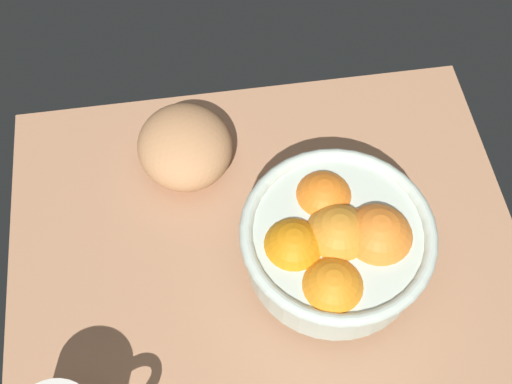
{
  "coord_description": "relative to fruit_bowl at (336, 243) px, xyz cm",
  "views": [
    {
      "loc": [
        28.72,
        -6.5,
        76.23
      ],
      "look_at": [
        -12.7,
        -0.49,
        5.0
      ],
      "focal_mm": 46.16,
      "sensor_mm": 36.0,
      "label": 1
    }
  ],
  "objects": [
    {
      "name": "ground_plane",
      "position": [
        3.57,
        -7.66,
        -7.94
      ],
      "size": [
        66.77,
        65.27,
        3.0
      ],
      "primitive_type": "cube",
      "color": "tan"
    },
    {
      "name": "fruit_bowl",
      "position": [
        0.0,
        0.0,
        0.0
      ],
      "size": [
        22.89,
        22.89,
        11.66
      ],
      "color": "silver",
      "rests_on": "ground"
    },
    {
      "name": "bread_loaf",
      "position": [
        -18.02,
        -16.41,
        -2.45
      ],
      "size": [
        16.0,
        15.36,
        7.98
      ],
      "primitive_type": "ellipsoid",
      "rotation": [
        0.0,
        0.0,
        3.38
      ],
      "color": "tan",
      "rests_on": "ground"
    }
  ]
}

